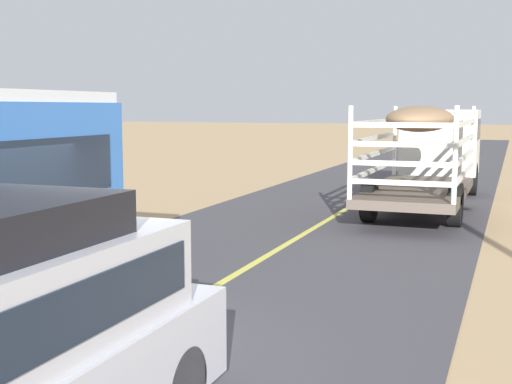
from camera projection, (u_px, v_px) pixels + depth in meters
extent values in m
plane|color=tan|center=(101.00, 356.00, 8.33)|extent=(240.00, 240.00, 0.00)
cube|color=#423F44|center=(101.00, 355.00, 8.33)|extent=(8.00, 120.00, 0.02)
cube|color=#D8CC4C|center=(101.00, 354.00, 8.33)|extent=(0.16, 117.60, 0.00)
cylinder|color=black|center=(34.00, 363.00, 7.02)|extent=(0.26, 0.76, 0.76)
cube|color=silver|center=(440.00, 142.00, 23.60)|extent=(2.50, 2.20, 2.20)
cube|color=#192333|center=(441.00, 129.00, 23.54)|extent=(2.53, 1.54, 0.70)
cube|color=brown|center=(418.00, 191.00, 18.72)|extent=(2.50, 6.40, 0.24)
cylinder|color=silver|center=(395.00, 141.00, 21.90)|extent=(0.12, 0.12, 2.20)
cylinder|color=silver|center=(473.00, 142.00, 21.06)|extent=(0.12, 0.12, 2.20)
cylinder|color=silver|center=(350.00, 153.00, 16.08)|extent=(0.12, 0.12, 2.20)
cylinder|color=silver|center=(455.00, 155.00, 15.24)|extent=(0.12, 0.12, 2.20)
cube|color=silver|center=(375.00, 169.00, 19.08)|extent=(0.08, 6.30, 0.12)
cube|color=silver|center=(465.00, 172.00, 18.23)|extent=(0.08, 6.30, 0.12)
cube|color=silver|center=(400.00, 183.00, 15.72)|extent=(2.40, 0.08, 0.12)
cube|color=silver|center=(375.00, 154.00, 19.02)|extent=(0.08, 6.30, 0.12)
cube|color=silver|center=(466.00, 156.00, 18.17)|extent=(0.08, 6.30, 0.12)
cube|color=silver|center=(401.00, 164.00, 15.67)|extent=(2.40, 0.08, 0.12)
cube|color=silver|center=(375.00, 138.00, 18.97)|extent=(0.08, 6.30, 0.12)
cube|color=silver|center=(466.00, 139.00, 18.12)|extent=(0.08, 6.30, 0.12)
cube|color=silver|center=(401.00, 144.00, 15.61)|extent=(2.40, 0.08, 0.12)
cube|color=silver|center=(376.00, 122.00, 18.92)|extent=(0.08, 6.30, 0.12)
cube|color=silver|center=(467.00, 123.00, 18.06)|extent=(0.08, 6.30, 0.12)
cube|color=silver|center=(402.00, 125.00, 15.56)|extent=(2.40, 0.08, 0.12)
ellipsoid|color=#8C6B4C|center=(420.00, 119.00, 18.48)|extent=(1.75, 3.84, 0.70)
cylinder|color=black|center=(407.00, 177.00, 24.13)|extent=(0.32, 1.10, 1.10)
cylinder|color=black|center=(472.00, 179.00, 23.36)|extent=(0.32, 1.10, 1.10)
cylinder|color=black|center=(369.00, 201.00, 17.94)|extent=(0.32, 1.10, 1.10)
cylinder|color=black|center=(455.00, 205.00, 17.17)|extent=(0.32, 1.10, 1.10)
cylinder|color=black|center=(49.00, 287.00, 9.51)|extent=(0.30, 1.00, 1.00)
cube|color=silver|center=(458.00, 143.00, 45.11)|extent=(1.90, 4.60, 0.90)
cube|color=silver|center=(459.00, 130.00, 44.87)|extent=(1.75, 3.59, 0.80)
cube|color=#192333|center=(459.00, 129.00, 44.87)|extent=(1.79, 3.22, 0.44)
cube|color=silver|center=(455.00, 149.00, 43.09)|extent=(1.86, 0.20, 0.24)
cube|color=red|center=(442.00, 141.00, 43.27)|extent=(0.16, 0.06, 0.14)
cube|color=red|center=(469.00, 142.00, 42.68)|extent=(0.16, 0.06, 0.14)
cylinder|color=black|center=(447.00, 146.00, 46.76)|extent=(0.26, 0.76, 0.76)
cylinder|color=black|center=(473.00, 146.00, 46.18)|extent=(0.26, 0.76, 0.76)
cylinder|color=black|center=(443.00, 148.00, 44.12)|extent=(0.26, 0.76, 0.76)
cylinder|color=black|center=(470.00, 149.00, 43.54)|extent=(0.26, 0.76, 0.76)
ellipsoid|color=#756656|center=(90.00, 144.00, 45.53)|extent=(1.20, 1.40, 1.13)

